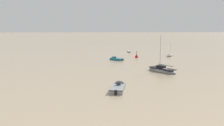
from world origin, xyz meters
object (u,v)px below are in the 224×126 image
object	(u,v)px
sailboat_moored_0	(162,70)
rowboat_moored_0	(129,52)
motorboat_moored_0	(119,88)
motorboat_moored_3	(115,59)
channel_buoy	(137,56)
sailboat_moored_1	(170,56)

from	to	relation	value
sailboat_moored_0	rowboat_moored_0	size ratio (longest dim) A/B	2.41
motorboat_moored_0	motorboat_moored_3	size ratio (longest dim) A/B	1.28
sailboat_moored_0	channel_buoy	xyz separation A→B (m)	(-1.77, 23.39, 0.11)
rowboat_moored_0	motorboat_moored_3	size ratio (longest dim) A/B	0.75
motorboat_moored_0	motorboat_moored_3	world-z (taller)	motorboat_moored_0
motorboat_moored_0	channel_buoy	size ratio (longest dim) A/B	2.50
rowboat_moored_0	motorboat_moored_3	distance (m)	22.47
rowboat_moored_0	sailboat_moored_1	bearing A→B (deg)	37.23
channel_buoy	rowboat_moored_0	bearing A→B (deg)	90.76
motorboat_moored_0	sailboat_moored_1	world-z (taller)	sailboat_moored_1
rowboat_moored_0	motorboat_moored_3	bearing A→B (deg)	-20.73
sailboat_moored_1	motorboat_moored_3	distance (m)	19.97
motorboat_moored_3	channel_buoy	size ratio (longest dim) A/B	1.95
sailboat_moored_0	rowboat_moored_0	distance (m)	40.13
sailboat_moored_1	sailboat_moored_0	bearing A→B (deg)	-169.46
sailboat_moored_0	sailboat_moored_1	xyz separation A→B (m)	(9.61, 26.40, -0.13)
sailboat_moored_1	channel_buoy	size ratio (longest dim) A/B	2.26
sailboat_moored_0	sailboat_moored_1	distance (m)	28.10
channel_buoy	sailboat_moored_1	bearing A→B (deg)	14.82
sailboat_moored_1	motorboat_moored_3	world-z (taller)	sailboat_moored_1
sailboat_moored_1	channel_buoy	distance (m)	11.78
rowboat_moored_0	sailboat_moored_1	size ratio (longest dim) A/B	0.65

